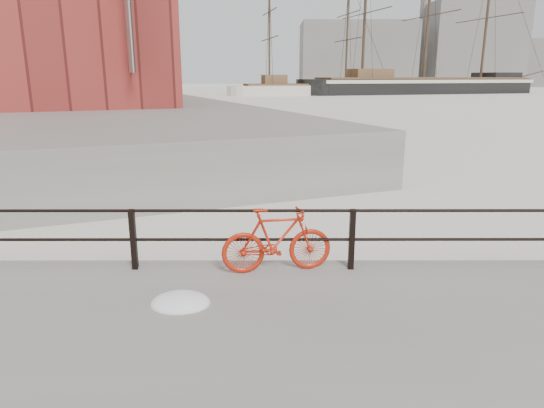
% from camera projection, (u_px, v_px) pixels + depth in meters
% --- Properties ---
extents(far_quay, '(78.44, 148.07, 1.80)m').
position_uv_depth(far_quay, '(51.00, 91.00, 77.40)').
color(far_quay, gray).
rests_on(far_quay, ground).
extents(bicycle, '(1.77, 0.54, 1.06)m').
position_uv_depth(bicycle, '(277.00, 240.00, 7.65)').
color(bicycle, red).
rests_on(bicycle, promenade).
extents(barque_black, '(59.48, 33.80, 32.24)m').
position_uv_depth(barque_black, '(422.00, 94.00, 92.30)').
color(barque_black, black).
rests_on(barque_black, ground).
extents(schooner_mid, '(32.76, 19.33, 21.90)m').
position_uv_depth(schooner_mid, '(308.00, 95.00, 85.77)').
color(schooner_mid, beige).
rests_on(schooner_mid, ground).
extents(schooner_left, '(23.51, 12.02, 17.48)m').
position_uv_depth(schooner_left, '(98.00, 98.00, 75.81)').
color(schooner_left, beige).
rests_on(schooner_left, ground).
extents(workboat_far, '(10.34, 6.96, 7.00)m').
position_uv_depth(workboat_far, '(44.00, 110.00, 48.57)').
color(workboat_far, black).
rests_on(workboat_far, ground).
extents(apartment_cream, '(24.16, 21.40, 21.20)m').
position_uv_depth(apartment_cream, '(22.00, 6.00, 64.76)').
color(apartment_cream, beige).
rests_on(apartment_cream, far_quay).
extents(apartment_grey, '(26.02, 22.15, 23.20)m').
position_uv_depth(apartment_grey, '(32.00, 16.00, 84.20)').
color(apartment_grey, '#A9A9A4').
rests_on(apartment_grey, far_quay).
extents(apartment_brick, '(27.87, 22.90, 21.20)m').
position_uv_depth(apartment_brick, '(40.00, 32.00, 105.05)').
color(apartment_brick, brown).
rests_on(apartment_brick, far_quay).
extents(industrial_west, '(32.00, 18.00, 18.00)m').
position_uv_depth(industrial_west, '(356.00, 55.00, 141.13)').
color(industrial_west, gray).
rests_on(industrial_west, ground).
extents(industrial_mid, '(26.00, 20.00, 24.00)m').
position_uv_depth(industrial_mid, '(470.00, 46.00, 145.26)').
color(industrial_mid, gray).
rests_on(industrial_mid, ground).
extents(industrial_east, '(20.00, 16.00, 14.00)m').
position_uv_depth(industrial_east, '(535.00, 63.00, 151.41)').
color(industrial_east, gray).
rests_on(industrial_east, ground).
extents(smokestack, '(2.80, 2.80, 44.00)m').
position_uv_depth(smokestack, '(424.00, 12.00, 147.49)').
color(smokestack, gray).
rests_on(smokestack, ground).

